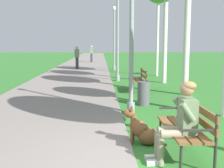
% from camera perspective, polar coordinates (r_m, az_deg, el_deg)
% --- Properties ---
extents(ground_plane, '(120.00, 120.00, 0.00)m').
position_cam_1_polar(ground_plane, '(4.49, 9.63, -15.73)').
color(ground_plane, '#33752D').
extents(paved_path, '(4.02, 60.00, 0.04)m').
position_cam_1_polar(paved_path, '(28.12, -5.28, 4.26)').
color(paved_path, gray).
rests_on(paved_path, ground).
extents(park_bench_near, '(0.55, 1.50, 0.85)m').
position_cam_1_polar(park_bench_near, '(4.81, 14.85, -7.80)').
color(park_bench_near, brown).
rests_on(park_bench_near, ground).
extents(park_bench_mid, '(0.55, 1.50, 0.85)m').
position_cam_1_polar(park_bench_mid, '(10.99, 5.38, 1.18)').
color(park_bench_mid, brown).
rests_on(park_bench_mid, ground).
extents(person_seated_on_near_bench, '(0.74, 0.49, 1.25)m').
position_cam_1_polar(person_seated_on_near_bench, '(4.46, 13.37, -6.75)').
color(person_seated_on_near_bench, gray).
rests_on(person_seated_on_near_bench, ground).
extents(dog_brown, '(0.82, 0.40, 0.71)m').
position_cam_1_polar(dog_brown, '(5.24, 5.99, -9.16)').
color(dog_brown, brown).
rests_on(dog_brown, ground).
extents(lamp_post_near, '(0.24, 0.24, 4.23)m').
position_cam_1_polar(lamp_post_near, '(7.33, 3.92, 10.98)').
color(lamp_post_near, gray).
rests_on(lamp_post_near, ground).
extents(lamp_post_mid, '(0.24, 0.24, 4.58)m').
position_cam_1_polar(lamp_post_mid, '(14.07, 1.15, 10.23)').
color(lamp_post_mid, gray).
rests_on(lamp_post_mid, ground).
extents(lamp_post_far, '(0.24, 0.24, 4.38)m').
position_cam_1_polar(lamp_post_far, '(20.17, 0.43, 9.25)').
color(lamp_post_far, gray).
rests_on(lamp_post_far, ground).
extents(litter_bin, '(0.36, 0.36, 0.70)m').
position_cam_1_polar(litter_bin, '(8.50, 6.29, -1.91)').
color(litter_bin, '#515156').
rests_on(litter_bin, ground).
extents(pedestrian_distant, '(0.32, 0.22, 1.65)m').
position_cam_1_polar(pedestrian_distant, '(20.75, -6.97, 5.22)').
color(pedestrian_distant, '#383842').
rests_on(pedestrian_distant, ground).
extents(pedestrian_further_distant, '(0.32, 0.22, 1.65)m').
position_cam_1_polar(pedestrian_further_distant, '(28.36, -4.09, 5.97)').
color(pedestrian_further_distant, '#383842').
rests_on(pedestrian_further_distant, ground).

